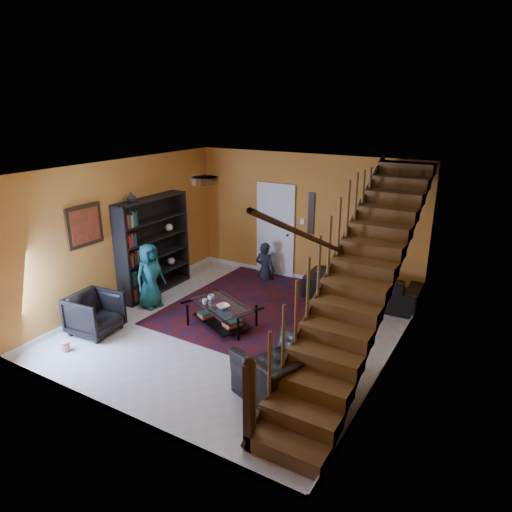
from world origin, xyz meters
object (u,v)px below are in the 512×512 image
Objects in this scene: sofa at (362,285)px; bookshelf at (154,247)px; coffee_table at (222,314)px; armchair_left at (95,314)px; armchair_right at (280,371)px.

bookshelf is at bearing 21.00° from sofa.
armchair_left is at bearing -144.08° from coffee_table.
armchair_right is (0.00, -3.56, 0.01)m from sofa.
bookshelf is at bearing 5.40° from armchair_left.
armchair_right is at bearing 87.47° from sofa.
sofa is at bearing -159.76° from armchair_right.
coffee_table is at bearing -104.00° from armchair_right.
bookshelf is at bearing 162.97° from coffee_table.
bookshelf is 1.91× the size of armchair_right.
sofa is 2.14× the size of armchair_right.
coffee_table is (1.76, 1.28, -0.11)m from armchair_left.
armchair_left reaches higher than armchair_right.
bookshelf is 2.57× the size of armchair_left.
bookshelf reaches higher than sofa.
coffee_table is at bearing 50.24° from sofa.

